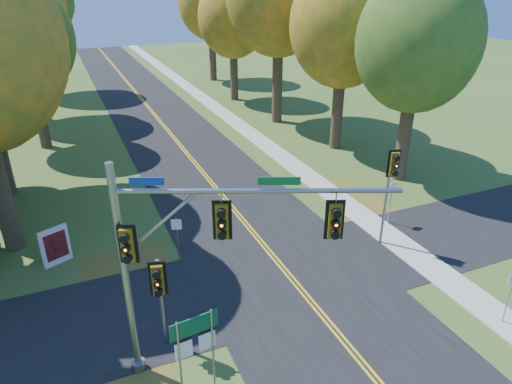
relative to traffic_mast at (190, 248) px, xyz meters
name	(u,v)px	position (x,y,z in m)	size (l,w,h in m)	color
ground	(310,301)	(5.20, 1.64, -4.79)	(160.00, 160.00, 0.00)	#35541D
road_main	(310,301)	(5.20, 1.64, -4.78)	(8.00, 160.00, 0.02)	black
road_cross	(288,274)	(5.20, 3.64, -4.78)	(60.00, 6.00, 0.02)	black
centerline_left	(308,301)	(5.10, 1.64, -4.77)	(0.10, 160.00, 0.01)	gold
centerline_right	(312,300)	(5.30, 1.64, -4.77)	(0.10, 160.00, 0.01)	gold
sidewalk_east	(429,266)	(11.40, 1.64, -4.76)	(1.60, 160.00, 0.06)	#9E998E
leaf_patch_w_near	(132,284)	(-1.30, 5.64, -4.79)	(4.00, 6.00, 0.00)	brown
leaf_patch_e	(363,208)	(12.00, 7.64, -4.79)	(3.50, 8.00, 0.00)	brown
tree_e_a	(418,42)	(16.76, 10.42, 3.74)	(7.20, 7.20, 12.73)	#38281C
tree_e_b	(344,25)	(16.17, 17.22, 4.10)	(7.60, 7.60, 13.33)	#38281C
tree_w_c	(26,40)	(-4.34, 26.11, 3.15)	(6.80, 6.80, 11.91)	#38281C
tree_w_d	(16,5)	(-4.93, 34.83, 4.99)	(8.20, 8.20, 14.56)	#38281C
tree_e_d	(233,18)	(14.46, 34.51, 3.44)	(7.00, 7.00, 12.32)	#38281C
tree_e_e	(211,2)	(15.67, 45.22, 4.40)	(7.80, 7.80, 13.74)	#38281C
traffic_mast	(190,248)	(0.00, 0.00, 0.00)	(7.63, 3.40, 7.45)	gray
east_signal_pole	(391,174)	(10.54, 3.99, -1.01)	(0.57, 0.67, 4.99)	#9899A0
ped_signal_pole	(159,285)	(-0.80, 1.42, -2.07)	(0.57, 0.67, 3.66)	gray
route_sign_cluster	(195,341)	(-0.30, -1.03, -2.54)	(1.49, 0.25, 3.20)	gray
info_kiosk	(55,246)	(-4.10, 8.64, -3.89)	(1.26, 0.71, 1.81)	silver
reg_sign_e_north	(392,195)	(12.23, 5.71, -3.11)	(0.45, 0.19, 2.45)	gray
reg_sign_e_south	(512,289)	(11.29, -2.37, -3.22)	(0.41, 0.20, 2.30)	gray
reg_sign_w	(177,233)	(0.99, 6.32, -3.13)	(0.44, 0.20, 2.43)	gray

